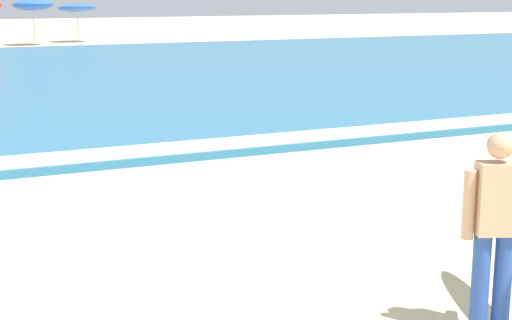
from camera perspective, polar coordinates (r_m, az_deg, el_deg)
name	(u,v)px	position (r m, az deg, el deg)	size (l,w,h in m)	color
beach_umbrella_7	(33,5)	(43.64, -16.06, 10.87)	(2.10, 2.13, 2.48)	beige
beach_umbrella_8	(77,8)	(45.88, -13.01, 10.82)	(2.16, 2.19, 2.21)	beige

